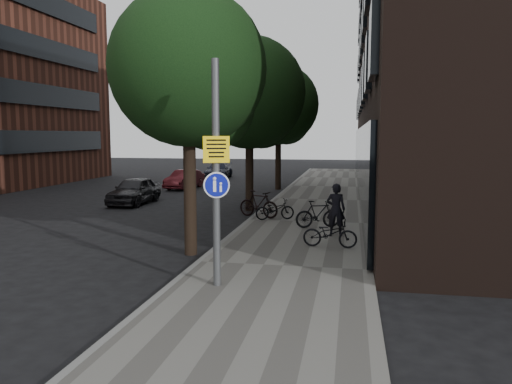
% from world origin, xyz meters
% --- Properties ---
extents(ground, '(120.00, 120.00, 0.00)m').
position_xyz_m(ground, '(0.00, 0.00, 0.00)').
color(ground, black).
rests_on(ground, ground).
extents(sidewalk, '(4.50, 60.00, 0.12)m').
position_xyz_m(sidewalk, '(0.25, 10.00, 0.06)').
color(sidewalk, slate).
rests_on(sidewalk, ground).
extents(curb_edge, '(0.15, 60.00, 0.13)m').
position_xyz_m(curb_edge, '(-2.00, 10.00, 0.07)').
color(curb_edge, slate).
rests_on(curb_edge, ground).
extents(building_right_dark_brick, '(12.00, 40.00, 18.00)m').
position_xyz_m(building_right_dark_brick, '(8.50, 22.00, 9.00)').
color(building_right_dark_brick, black).
rests_on(building_right_dark_brick, ground).
extents(street_tree_near, '(4.40, 4.40, 7.50)m').
position_xyz_m(street_tree_near, '(-2.53, 4.64, 5.11)').
color(street_tree_near, black).
rests_on(street_tree_near, ground).
extents(street_tree_mid, '(5.00, 5.00, 7.80)m').
position_xyz_m(street_tree_mid, '(-2.53, 13.14, 5.11)').
color(street_tree_mid, black).
rests_on(street_tree_mid, ground).
extents(street_tree_far, '(5.00, 5.00, 7.80)m').
position_xyz_m(street_tree_far, '(-2.53, 22.14, 5.11)').
color(street_tree_far, black).
rests_on(street_tree_far, ground).
extents(signpost, '(0.55, 0.22, 4.94)m').
position_xyz_m(signpost, '(-0.97, 1.40, 2.61)').
color(signpost, '#595B5E').
rests_on(signpost, sidewalk).
extents(pedestrian, '(0.67, 0.47, 1.73)m').
position_xyz_m(pedestrian, '(1.45, 7.57, 0.98)').
color(pedestrian, black).
rests_on(pedestrian, sidewalk).
extents(parked_bike_facade_near, '(1.63, 0.66, 0.84)m').
position_xyz_m(parked_bike_facade_near, '(1.34, 5.65, 0.54)').
color(parked_bike_facade_near, black).
rests_on(parked_bike_facade_near, sidewalk).
extents(parked_bike_facade_far, '(1.70, 1.00, 0.99)m').
position_xyz_m(parked_bike_facade_far, '(0.78, 8.73, 0.61)').
color(parked_bike_facade_far, black).
rests_on(parked_bike_facade_far, sidewalk).
extents(parked_bike_curb_near, '(1.64, 1.11, 0.81)m').
position_xyz_m(parked_bike_curb_near, '(-1.00, 10.14, 0.53)').
color(parked_bike_curb_near, black).
rests_on(parked_bike_curb_near, sidewalk).
extents(parked_bike_curb_far, '(1.87, 1.18, 1.09)m').
position_xyz_m(parked_bike_curb_far, '(-1.72, 10.53, 0.67)').
color(parked_bike_curb_far, black).
rests_on(parked_bike_curb_far, sidewalk).
extents(parked_car_near, '(1.60, 3.94, 1.34)m').
position_xyz_m(parked_car_near, '(-8.70, 14.10, 0.67)').
color(parked_car_near, black).
rests_on(parked_car_near, ground).
extents(parked_car_mid, '(1.71, 3.77, 1.20)m').
position_xyz_m(parked_car_mid, '(-8.54, 21.28, 0.60)').
color(parked_car_mid, maroon).
rests_on(parked_car_mid, ground).
extents(parked_car_far, '(2.00, 4.33, 1.23)m').
position_xyz_m(parked_car_far, '(-8.37, 29.02, 0.61)').
color(parked_car_far, black).
rests_on(parked_car_far, ground).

